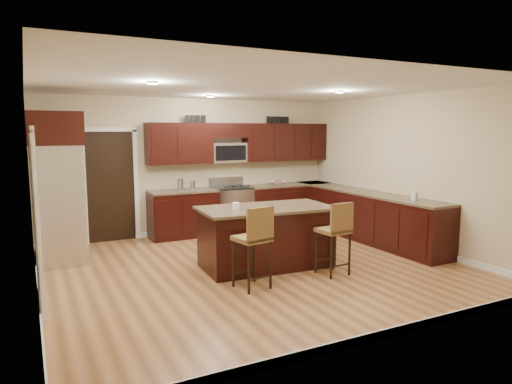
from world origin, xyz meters
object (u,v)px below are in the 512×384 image
stool_right (336,230)px  island (266,239)px  range (231,209)px  refrigerator (57,186)px  stool_left (255,238)px

stool_right → island: bearing=124.6°
range → refrigerator: (-3.30, -0.79, 0.73)m
refrigerator → island: bearing=-31.0°
island → stool_left: stool_left is taller
range → island: size_ratio=0.54×
range → refrigerator: 3.47m
stool_left → refrigerator: size_ratio=0.47×
island → refrigerator: bearing=152.7°
range → refrigerator: size_ratio=0.47×
range → stool_right: 3.32m
stool_right → refrigerator: 4.33m
island → refrigerator: size_ratio=0.88×
island → stool_left: 1.08m
range → stool_left: size_ratio=1.01×
refrigerator → stool_right: bearing=-36.0°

